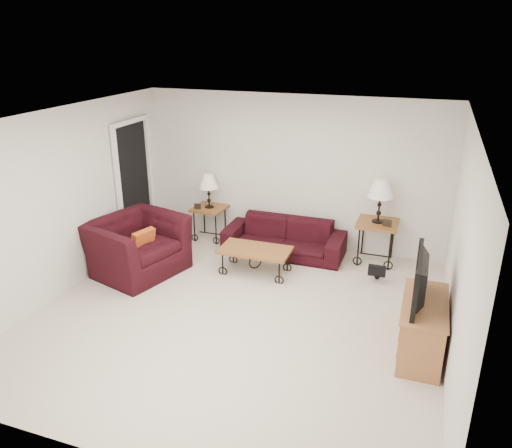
{
  "coord_description": "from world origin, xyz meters",
  "views": [
    {
      "loc": [
        2.07,
        -5.18,
        3.43
      ],
      "look_at": [
        0.0,
        0.7,
        1.0
      ],
      "focal_mm": 35.18,
      "sensor_mm": 36.0,
      "label": 1
    }
  ],
  "objects": [
    {
      "name": "sofa",
      "position": [
        0.02,
        2.02,
        0.28
      ],
      "size": [
        1.94,
        0.76,
        0.57
      ],
      "primitive_type": "imported",
      "color": "black",
      "rests_on": "ground"
    },
    {
      "name": "coffee_table",
      "position": [
        -0.19,
        1.21,
        0.2
      ],
      "size": [
        1.05,
        0.57,
        0.39
      ],
      "primitive_type": "cube",
      "rotation": [
        0.0,
        0.0,
        0.01
      ],
      "color": "#975226",
      "rests_on": "ground"
    },
    {
      "name": "backpack",
      "position": [
        1.57,
        1.6,
        0.25
      ],
      "size": [
        0.38,
        0.29,
        0.49
      ],
      "primitive_type": "ellipsoid",
      "rotation": [
        0.0,
        0.0,
        -0.0
      ],
      "color": "black",
      "rests_on": "ground"
    },
    {
      "name": "doorway",
      "position": [
        -2.47,
        1.65,
        1.02
      ],
      "size": [
        0.08,
        0.94,
        2.04
      ],
      "primitive_type": "cube",
      "color": "black",
      "rests_on": "ground"
    },
    {
      "name": "ceiling",
      "position": [
        0.0,
        0.0,
        2.5
      ],
      "size": [
        5.0,
        5.0,
        0.0
      ],
      "primitive_type": "plane",
      "color": "white",
      "rests_on": "wall_back"
    },
    {
      "name": "wall_front",
      "position": [
        0.0,
        -2.5,
        1.25
      ],
      "size": [
        5.0,
        0.02,
        2.5
      ],
      "primitive_type": "cube",
      "color": "silver",
      "rests_on": "ground"
    },
    {
      "name": "wall_left",
      "position": [
        -2.5,
        0.0,
        1.25
      ],
      "size": [
        0.02,
        5.0,
        2.5
      ],
      "primitive_type": "cube",
      "color": "silver",
      "rests_on": "ground"
    },
    {
      "name": "armchair",
      "position": [
        -1.88,
        0.67,
        0.42
      ],
      "size": [
        1.44,
        1.55,
        0.83
      ],
      "primitive_type": "imported",
      "rotation": [
        0.0,
        0.0,
        1.28
      ],
      "color": "black",
      "rests_on": "ground"
    },
    {
      "name": "wall_back",
      "position": [
        0.0,
        2.5,
        1.25
      ],
      "size": [
        5.0,
        0.02,
        2.5
      ],
      "primitive_type": "cube",
      "color": "silver",
      "rests_on": "ground"
    },
    {
      "name": "tv_stand",
      "position": [
        2.23,
        -0.06,
        0.32
      ],
      "size": [
        0.45,
        1.08,
        0.65
      ],
      "primitive_type": "cube",
      "color": "#A86E3E",
      "rests_on": "ground"
    },
    {
      "name": "throw_pillow",
      "position": [
        -1.73,
        0.62,
        0.52
      ],
      "size": [
        0.2,
        0.39,
        0.38
      ],
      "primitive_type": "cube",
      "rotation": [
        0.0,
        0.0,
        1.28
      ],
      "color": "#B45C17",
      "rests_on": "armchair"
    },
    {
      "name": "side_table_left",
      "position": [
        -1.38,
        2.2,
        0.29
      ],
      "size": [
        0.56,
        0.56,
        0.58
      ],
      "primitive_type": "cube",
      "rotation": [
        0.0,
        0.0,
        -0.06
      ],
      "color": "#975226",
      "rests_on": "ground"
    },
    {
      "name": "lamp_left",
      "position": [
        -1.38,
        2.2,
        0.87
      ],
      "size": [
        0.35,
        0.35,
        0.58
      ],
      "primitive_type": null,
      "rotation": [
        0.0,
        0.0,
        -0.06
      ],
      "color": "black",
      "rests_on": "side_table_left"
    },
    {
      "name": "ground",
      "position": [
        0.0,
        0.0,
        0.0
      ],
      "size": [
        5.0,
        5.0,
        0.0
      ],
      "primitive_type": "plane",
      "color": "beige",
      "rests_on": "ground"
    },
    {
      "name": "photo_frame_right",
      "position": [
        1.6,
        2.05,
        0.73
      ],
      "size": [
        0.13,
        0.05,
        0.11
      ],
      "primitive_type": "cube",
      "rotation": [
        0.0,
        0.0,
        -0.21
      ],
      "color": "black",
      "rests_on": "side_table_right"
    },
    {
      "name": "lamp_right",
      "position": [
        1.45,
        2.2,
        1.01
      ],
      "size": [
        0.38,
        0.38,
        0.67
      ],
      "primitive_type": null,
      "rotation": [
        0.0,
        0.0,
        0.0
      ],
      "color": "black",
      "rests_on": "side_table_right"
    },
    {
      "name": "television",
      "position": [
        2.21,
        -0.06,
        0.92
      ],
      "size": [
        0.13,
        0.97,
        0.56
      ],
      "primitive_type": "imported",
      "rotation": [
        0.0,
        0.0,
        -1.57
      ],
      "color": "black",
      "rests_on": "tv_stand"
    },
    {
      "name": "side_table_right",
      "position": [
        1.45,
        2.2,
        0.34
      ],
      "size": [
        0.62,
        0.62,
        0.67
      ],
      "primitive_type": "cube",
      "rotation": [
        0.0,
        0.0,
        0.0
      ],
      "color": "#975226",
      "rests_on": "ground"
    },
    {
      "name": "wall_right",
      "position": [
        2.5,
        0.0,
        1.25
      ],
      "size": [
        0.02,
        5.0,
        2.5
      ],
      "primitive_type": "cube",
      "color": "silver",
      "rests_on": "ground"
    },
    {
      "name": "photo_frame_left",
      "position": [
        -1.53,
        2.05,
        0.63
      ],
      "size": [
        0.12,
        0.03,
        0.1
      ],
      "primitive_type": "cube",
      "rotation": [
        0.0,
        0.0,
        0.12
      ],
      "color": "black",
      "rests_on": "side_table_left"
    }
  ]
}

